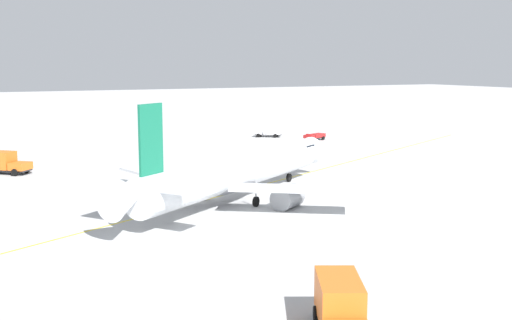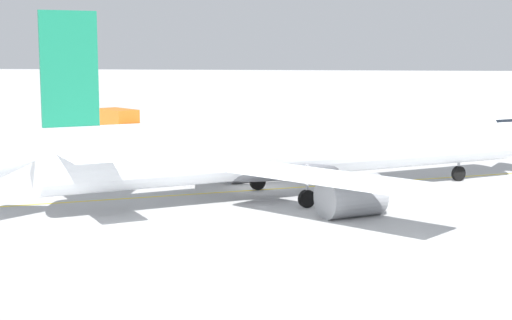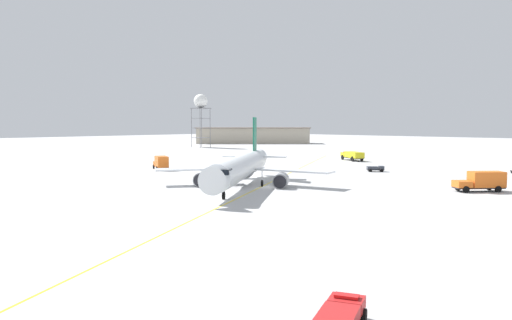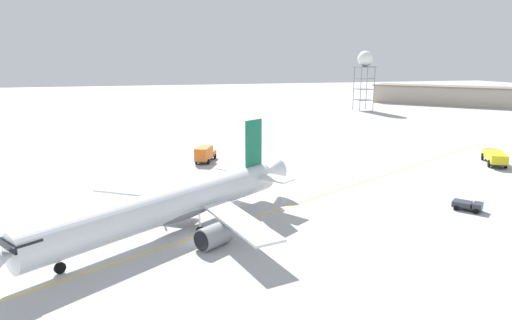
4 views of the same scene
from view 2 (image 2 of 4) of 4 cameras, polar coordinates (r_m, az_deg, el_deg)
ground_plane at (r=53.80m, az=-0.15°, el=-2.06°), size 600.00×600.00×0.00m
airliner_main at (r=50.22m, az=3.07°, el=0.78°), size 27.10×35.35×11.72m
catering_truck_truck at (r=85.06m, az=-9.93°, el=2.72°), size 7.03×7.37×3.10m
taxiway_centreline at (r=53.05m, az=0.25°, el=-2.21°), size 76.24×144.42×0.01m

